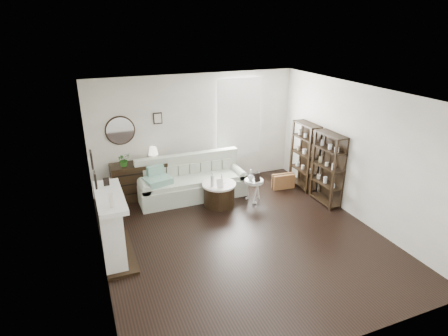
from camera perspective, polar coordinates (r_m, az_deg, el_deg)
name	(u,v)px	position (r m, az deg, el deg)	size (l,w,h in m)	color
room	(225,118)	(9.15, 0.11, 7.56)	(5.50, 5.50, 5.50)	black
fireplace	(111,228)	(6.70, -16.81, -8.78)	(0.50, 1.40, 1.84)	white
shelf_unit_far	(305,156)	(9.14, 12.19, 1.83)	(0.30, 0.80, 1.60)	black
shelf_unit_near	(328,169)	(8.46, 15.53, -0.11)	(0.30, 0.80, 1.60)	black
sofa	(191,183)	(8.67, -4.99, -2.32)	(2.45, 0.85, 0.95)	beige
quilt	(158,181)	(8.29, -10.08, -1.91)	(0.55, 0.45, 0.14)	#227F5C
suitcase	(283,181)	(9.18, 9.00, -2.01)	(0.54, 0.18, 0.36)	brown
dresser	(140,180)	(8.77, -12.74, -1.82)	(1.24, 0.53, 0.82)	black
table_lamp	(153,154)	(8.61, -10.70, 2.08)	(0.22, 0.22, 0.34)	#EFE2C9
potted_plant	(124,160)	(8.48, -15.04, 1.24)	(0.27, 0.24, 0.30)	#255E1B
drum_table	(219,194)	(8.24, -0.75, -4.00)	(0.74, 0.74, 0.51)	black
pedestal_table	(254,182)	(8.36, 4.59, -2.08)	(0.43, 0.43, 0.51)	white
eiffel_drum	(222,178)	(8.17, -0.36, -1.60)	(0.10, 0.10, 0.17)	black
bottle_drum	(212,179)	(7.93, -1.80, -1.75)	(0.07, 0.07, 0.32)	silver
card_frame_drum	(220,183)	(7.92, -0.63, -2.31)	(0.14, 0.01, 0.19)	white
eiffel_ped	(257,175)	(8.37, 5.05, -1.09)	(0.10, 0.10, 0.18)	black
flask_ped	(251,175)	(8.28, 4.11, -1.05)	(0.13, 0.13, 0.25)	silver
card_frame_ped	(257,178)	(8.22, 5.08, -1.47)	(0.14, 0.01, 0.19)	black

